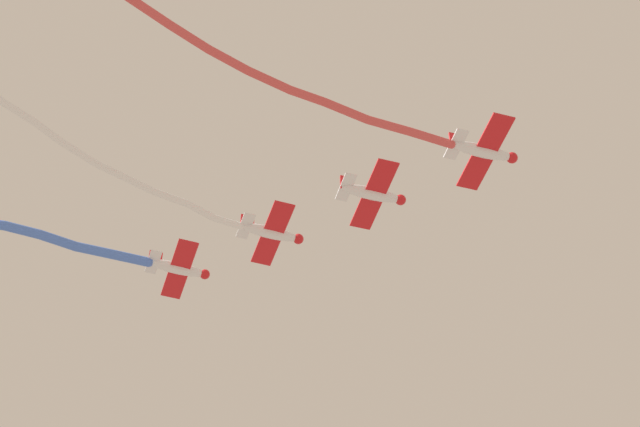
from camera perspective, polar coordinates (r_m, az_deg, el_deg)
name	(u,v)px	position (r m, az deg, el deg)	size (l,w,h in m)	color
airplane_lead	(484,151)	(74.22, 9.99, 3.76)	(5.82, 7.76, 1.93)	white
smoke_trail_lead	(272,73)	(70.41, -2.96, 8.57)	(29.27, 8.76, 3.85)	#DB4C4C
airplane_left_wing	(373,194)	(76.50, 3.27, 1.21)	(5.83, 7.76, 1.93)	white
airplane_right_wing	(272,233)	(79.91, -2.95, -1.18)	(5.87, 7.79, 1.93)	white
smoke_trail_right_wing	(97,156)	(77.07, -13.45, 3.42)	(24.11, 12.65, 2.06)	white
airplane_slot	(179,268)	(84.30, -8.61, -3.34)	(5.88, 7.79, 1.93)	white
smoke_trail_slot	(39,236)	(84.77, -16.78, -1.35)	(20.09, 2.35, 2.28)	#4C75DB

